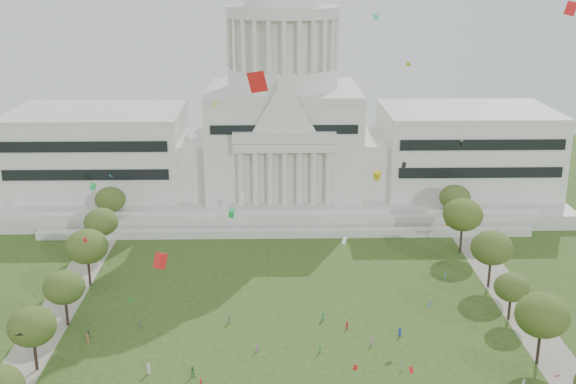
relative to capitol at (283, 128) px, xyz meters
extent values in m
cube|color=beige|center=(0.00, 1.41, -20.30)|extent=(160.00, 60.00, 4.00)
cube|color=beige|center=(0.00, -31.59, -21.30)|extent=(130.00, 3.00, 2.00)
cube|color=beige|center=(0.00, -23.59, -19.80)|extent=(140.00, 3.00, 5.00)
cube|color=silver|center=(-55.00, 0.41, -7.30)|extent=(50.00, 34.00, 22.00)
cube|color=silver|center=(55.00, 0.41, -7.30)|extent=(50.00, 34.00, 22.00)
cube|color=silver|center=(-27.00, -1.59, -10.30)|extent=(12.00, 26.00, 16.00)
cube|color=silver|center=(27.00, -1.59, -10.30)|extent=(12.00, 26.00, 16.00)
cube|color=silver|center=(0.00, 0.41, -4.30)|extent=(44.00, 38.00, 28.00)
cube|color=silver|center=(0.00, -19.59, -1.10)|extent=(28.00, 3.00, 2.40)
cube|color=black|center=(-55.00, -16.79, -5.30)|extent=(46.00, 0.40, 11.00)
cube|color=black|center=(55.00, -16.79, -5.30)|extent=(46.00, 0.40, 11.00)
cylinder|color=silver|center=(0.00, 0.41, 15.10)|extent=(32.00, 32.00, 6.00)
cylinder|color=silver|center=(0.00, 0.41, 25.10)|extent=(28.00, 28.00, 14.00)
cylinder|color=beige|center=(0.00, 0.41, 33.60)|extent=(32.40, 32.40, 3.00)
cube|color=gray|center=(-48.00, -83.59, -22.28)|extent=(8.00, 160.00, 0.04)
cube|color=gray|center=(48.00, -83.59, -22.28)|extent=(8.00, 160.00, 0.04)
cylinder|color=black|center=(-45.04, -96.29, -19.56)|extent=(0.56, 0.56, 5.47)
ellipsoid|color=#354C17|center=(-45.04, -96.29, -13.77)|extent=(8.42, 8.42, 6.89)
cylinder|color=black|center=(44.17, -96.15, -19.19)|extent=(0.56, 0.56, 6.20)
ellipsoid|color=#364B16|center=(44.17, -96.15, -12.62)|extent=(9.55, 9.55, 7.82)
cylinder|color=black|center=(-44.09, -79.67, -19.66)|extent=(0.56, 0.56, 5.27)
ellipsoid|color=#354D1B|center=(-44.09, -79.67, -14.07)|extent=(8.12, 8.12, 6.65)
cylinder|color=black|center=(44.40, -79.10, -20.02)|extent=(0.56, 0.56, 4.56)
ellipsoid|color=#354B1A|center=(44.40, -79.10, -15.19)|extent=(7.01, 7.01, 5.74)
cylinder|color=black|center=(-44.08, -61.17, -19.28)|extent=(0.56, 0.56, 6.03)
ellipsoid|color=#3C521A|center=(-44.08, -61.17, -12.89)|extent=(9.29, 9.29, 7.60)
cylinder|color=black|center=(44.76, -63.55, -19.31)|extent=(0.56, 0.56, 5.97)
ellipsoid|color=#37491A|center=(44.76, -63.55, -12.99)|extent=(9.19, 9.19, 7.52)
cylinder|color=black|center=(-45.22, -42.58, -19.59)|extent=(0.56, 0.56, 5.41)
ellipsoid|color=#3B4F1D|center=(-45.22, -42.58, -13.86)|extent=(8.33, 8.33, 6.81)
cylinder|color=black|center=(43.49, -43.40, -19.11)|extent=(0.56, 0.56, 6.37)
ellipsoid|color=#3C4F17|center=(43.49, -43.40, -12.35)|extent=(9.82, 9.82, 8.03)
cylinder|color=black|center=(-46.87, -24.45, -19.64)|extent=(0.56, 0.56, 5.32)
ellipsoid|color=#354A18|center=(-46.87, -24.45, -14.00)|extent=(8.19, 8.19, 6.70)
cylinder|color=black|center=(45.96, -25.46, -19.56)|extent=(0.56, 0.56, 5.47)
ellipsoid|color=#3F4F1E|center=(45.96, -25.46, -13.77)|extent=(8.42, 8.42, 6.89)
imported|color=silver|center=(39.07, -104.07, -21.41)|extent=(0.90, 1.03, 1.77)
imported|color=#33723F|center=(-17.27, -99.10, -21.33)|extent=(0.98, 0.66, 1.92)
imported|color=silver|center=(19.54, -97.98, -21.55)|extent=(0.71, 0.97, 1.49)
cube|color=navy|center=(21.25, -85.49, -21.46)|extent=(0.50, 0.37, 1.68)
cube|color=#4C4C51|center=(-29.49, -81.05, -21.56)|extent=(0.25, 0.39, 1.48)
cube|color=#4C4C51|center=(-12.06, -79.69, -21.46)|extent=(0.34, 0.48, 1.68)
cube|color=olive|center=(-38.35, -87.00, -21.38)|extent=(0.57, 0.54, 1.83)
cube|color=#B21E1E|center=(11.33, -82.25, -21.56)|extent=(0.45, 0.36, 1.47)
cube|color=#994C8C|center=(15.32, -88.89, -21.51)|extent=(0.28, 0.43, 1.57)
cube|color=#994C8C|center=(-6.24, -90.83, -21.54)|extent=(0.33, 0.44, 1.50)
cube|color=#B21E1E|center=(-15.52, -102.23, -21.55)|extent=(0.25, 0.40, 1.49)
cube|color=#33723F|center=(5.46, -91.28, -21.53)|extent=(0.32, 0.44, 1.52)
cube|color=#33723F|center=(6.83, -78.78, -21.38)|extent=(0.35, 0.52, 1.83)
cube|color=silver|center=(-25.02, -98.13, -21.33)|extent=(0.60, 0.57, 1.93)
cube|color=#26262B|center=(-38.62, -85.30, -21.51)|extent=(0.28, 0.43, 1.56)
camera|label=1|loc=(-2.89, -209.49, 46.08)|focal=45.00mm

